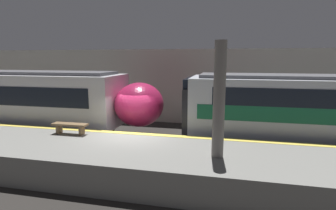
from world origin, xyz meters
name	(u,v)px	position (x,y,z in m)	size (l,w,h in m)	color
ground_plane	(133,156)	(0.00, 0.00, 0.00)	(120.00, 120.00, 0.00)	#282623
platform	(116,160)	(0.00, -1.78, 0.53)	(40.00, 3.56, 1.07)	slate
station_rear_barrier	(166,86)	(0.00, 6.30, 2.37)	(50.00, 0.15, 4.74)	#B2AD9E
support_pillar_near	(219,100)	(3.62, -2.02, 2.88)	(0.37, 0.37, 3.65)	slate
platform_bench	(70,126)	(-2.44, -0.78, 1.39)	(1.50, 0.40, 0.45)	brown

